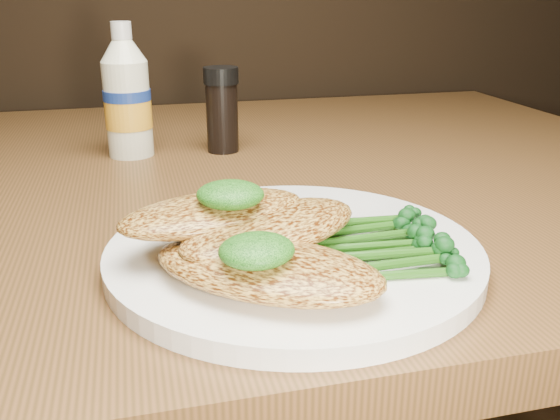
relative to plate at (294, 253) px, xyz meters
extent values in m
cylinder|color=white|center=(0.00, 0.00, 0.00)|extent=(0.27, 0.27, 0.01)
ellipsoid|color=gold|center=(-0.03, -0.06, 0.02)|extent=(0.17, 0.16, 0.02)
ellipsoid|color=gold|center=(-0.02, -0.01, 0.03)|extent=(0.16, 0.13, 0.02)
ellipsoid|color=gold|center=(-0.06, 0.01, 0.03)|extent=(0.15, 0.10, 0.02)
ellipsoid|color=black|center=(-0.04, -0.07, 0.04)|extent=(0.05, 0.05, 0.02)
ellipsoid|color=black|center=(-0.05, -0.01, 0.05)|extent=(0.06, 0.06, 0.02)
camera|label=1|loc=(-0.11, -0.39, 0.18)|focal=38.64mm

